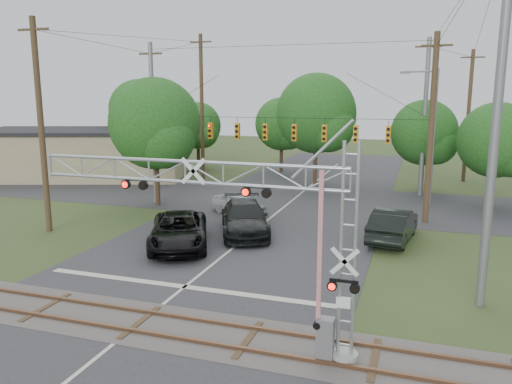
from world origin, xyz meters
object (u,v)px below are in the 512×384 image
(crossing_gantry, at_px, (245,220))
(streetlight, at_px, (431,131))
(commercial_building, at_px, (83,153))
(pickup_black, at_px, (179,231))
(car_dark, at_px, (244,218))
(traffic_signal_span, at_px, (292,128))
(sedan_silver, at_px, (239,204))

(crossing_gantry, height_order, streetlight, streetlight)
(commercial_building, bearing_deg, pickup_black, -61.55)
(crossing_gantry, xyz_separation_m, car_dark, (-4.43, 12.36, -3.21))
(streetlight, bearing_deg, pickup_black, -130.77)
(pickup_black, bearing_deg, car_dark, 30.96)
(streetlight, bearing_deg, traffic_signal_span, -150.74)
(traffic_signal_span, bearing_deg, streetlight, 29.26)
(pickup_black, distance_m, car_dark, 4.23)
(sedan_silver, distance_m, commercial_building, 22.34)
(car_dark, bearing_deg, commercial_building, 123.27)
(car_dark, bearing_deg, sedan_silver, 90.89)
(pickup_black, bearing_deg, sedan_silver, 62.52)
(crossing_gantry, bearing_deg, pickup_black, 127.61)
(car_dark, height_order, streetlight, streetlight)
(crossing_gantry, distance_m, commercial_building, 37.62)
(pickup_black, height_order, car_dark, car_dark)
(pickup_black, relative_size, sedan_silver, 1.50)
(car_dark, bearing_deg, streetlight, 24.46)
(crossing_gantry, xyz_separation_m, traffic_signal_span, (-3.18, 18.35, 1.55))
(car_dark, xyz_separation_m, streetlight, (9.97, 10.89, 4.48))
(commercial_building, bearing_deg, crossing_gantry, -64.38)
(traffic_signal_span, height_order, commercial_building, traffic_signal_span)
(car_dark, distance_m, streetlight, 15.43)
(sedan_silver, bearing_deg, car_dark, -130.06)
(crossing_gantry, height_order, car_dark, crossing_gantry)
(traffic_signal_span, distance_m, car_dark, 7.76)
(car_dark, xyz_separation_m, sedan_silver, (-1.97, 4.43, -0.20))
(crossing_gantry, relative_size, streetlight, 1.10)
(crossing_gantry, relative_size, commercial_building, 0.49)
(crossing_gantry, distance_m, pickup_black, 11.67)
(traffic_signal_span, height_order, pickup_black, traffic_signal_span)
(crossing_gantry, relative_size, traffic_signal_span, 0.55)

